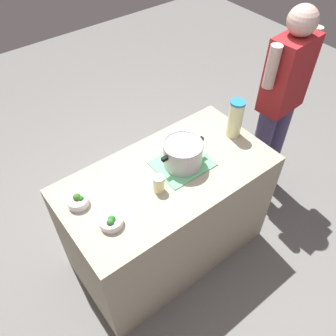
# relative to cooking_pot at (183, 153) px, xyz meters

# --- Properties ---
(ground_plane) EXTENTS (8.00, 8.00, 0.00)m
(ground_plane) POSITION_rel_cooking_pot_xyz_m (-0.12, -0.01, -1.00)
(ground_plane) COLOR slate
(counter_slab) EXTENTS (1.40, 0.73, 0.90)m
(counter_slab) POSITION_rel_cooking_pot_xyz_m (-0.12, -0.01, -0.55)
(counter_slab) COLOR #A39A82
(counter_slab) RESTS_ON ground_plane
(dish_cloth) EXTENTS (0.35, 0.29, 0.01)m
(dish_cloth) POSITION_rel_cooking_pot_xyz_m (0.00, 0.00, -0.09)
(dish_cloth) COLOR #68BE83
(dish_cloth) RESTS_ON counter_slab
(cooking_pot) EXTENTS (0.33, 0.26, 0.17)m
(cooking_pot) POSITION_rel_cooking_pot_xyz_m (0.00, 0.00, 0.00)
(cooking_pot) COLOR #B7B7BC
(cooking_pot) RESTS_ON dish_cloth
(lemonade_pitcher) EXTENTS (0.10, 0.10, 0.28)m
(lemonade_pitcher) POSITION_rel_cooking_pot_xyz_m (0.47, 0.01, 0.04)
(lemonade_pitcher) COLOR beige
(lemonade_pitcher) RESTS_ON counter_slab
(mason_jar) EXTENTS (0.07, 0.07, 0.11)m
(mason_jar) POSITION_rel_cooking_pot_xyz_m (-0.25, -0.08, -0.04)
(mason_jar) COLOR #EEEAA1
(mason_jar) RESTS_ON counter_slab
(broccoli_bowl_front) EXTENTS (0.14, 0.14, 0.08)m
(broccoli_bowl_front) POSITION_rel_cooking_pot_xyz_m (-0.61, -0.12, -0.07)
(broccoli_bowl_front) COLOR silver
(broccoli_bowl_front) RESTS_ON counter_slab
(broccoli_bowl_center) EXTENTS (0.13, 0.13, 0.08)m
(broccoli_bowl_center) POSITION_rel_cooking_pot_xyz_m (-0.68, 0.12, -0.06)
(broccoli_bowl_center) COLOR silver
(broccoli_bowl_center) RESTS_ON counter_slab
(person_cook) EXTENTS (0.50, 0.23, 1.67)m
(person_cook) POSITION_rel_cooking_pot_xyz_m (0.97, 0.02, -0.07)
(person_cook) COLOR #48406A
(person_cook) RESTS_ON ground_plane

